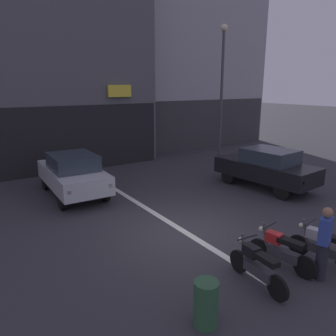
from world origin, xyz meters
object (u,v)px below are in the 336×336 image
Objects in this scene: motorcycle_red_row_left_mid at (281,250)px; car_black_parked_kerbside at (267,167)px; person_by_motorcycles at (324,243)px; motorcycle_silver_row_centre at (322,246)px; car_grey_down_street at (98,142)px; trash_bin at (206,304)px; motorcycle_black_row_leftmost at (257,265)px; street_lamp at (222,83)px; car_silver_crossing_near at (73,173)px.

car_black_parked_kerbside is at bearing 43.12° from motorcycle_red_row_left_mid.
person_by_motorcycles is at bearing -129.84° from car_black_parked_kerbside.
car_black_parked_kerbside is at bearing 50.16° from person_by_motorcycles.
car_black_parked_kerbside is 5.95m from motorcycle_silver_row_centre.
motorcycle_red_row_left_mid is (-1.08, -13.82, -0.43)m from car_grey_down_street.
car_grey_down_street is at bearing 110.28° from car_black_parked_kerbside.
car_grey_down_street is 14.77m from trash_bin.
motorcycle_silver_row_centre is at bearing -90.40° from car_grey_down_street.
motorcycle_black_row_leftmost is 0.98m from motorcycle_red_row_left_mid.
car_grey_down_street is 7.90m from street_lamp.
motorcycle_silver_row_centre reaches higher than trash_bin.
car_silver_crossing_near is 0.59× the size of street_lamp.
motorcycle_black_row_leftmost is at bearing 172.32° from motorcycle_silver_row_centre.
trash_bin is at bearing -169.91° from motorcycle_red_row_left_mid.
car_silver_crossing_near is at bearing 112.22° from motorcycle_silver_row_centre.
street_lamp is 8.25× the size of trash_bin.
street_lamp is 10.67m from motorcycle_silver_row_centre.
trash_bin is at bearing -146.58° from car_black_parked_kerbside.
car_grey_down_street is 2.49× the size of motorcycle_black_row_leftmost.
street_lamp is 10.82m from motorcycle_red_row_left_mid.
car_black_parked_kerbside is at bearing 52.49° from motorcycle_silver_row_centre.
street_lamp is at bearing 55.71° from motorcycle_red_row_left_mid.
motorcycle_black_row_leftmost reaches higher than trash_bin.
street_lamp is 4.23× the size of motorcycle_silver_row_centre.
car_grey_down_street is 2.51× the size of motorcycle_silver_row_centre.
trash_bin is (-3.71, -14.29, -0.46)m from car_grey_down_street.
car_grey_down_street is at bearing 89.60° from motorcycle_silver_row_centre.
car_black_parked_kerbside is 1.02× the size of car_grey_down_street.
motorcycle_silver_row_centre is at bearing -7.68° from motorcycle_black_row_leftmost.
motorcycle_red_row_left_mid is 1.06m from motorcycle_silver_row_centre.
person_by_motorcycles reaches higher than trash_bin.
street_lamp is (1.12, 4.07, 3.37)m from car_black_parked_kerbside.
car_silver_crossing_near is at bearing 153.70° from car_black_parked_kerbside.
car_black_parked_kerbside reaches higher than motorcycle_red_row_left_mid.
street_lamp is 11.13m from person_by_motorcycles.
trash_bin is at bearing -169.00° from motorcycle_black_row_leftmost.
street_lamp reaches higher than motorcycle_silver_row_centre.
car_grey_down_street reaches higher than motorcycle_silver_row_centre.
street_lamp is (8.06, 0.65, 3.37)m from car_silver_crossing_near.
motorcycle_red_row_left_mid is at bearing 114.62° from person_by_motorcycles.
car_grey_down_street is 2.49× the size of person_by_motorcycles.
car_silver_crossing_near is 2.50× the size of motorcycle_silver_row_centre.
motorcycle_red_row_left_mid is 2.68m from trash_bin.
trash_bin is at bearing -179.04° from motorcycle_silver_row_centre.
street_lamp is at bearing -49.60° from car_grey_down_street.
street_lamp reaches higher than person_by_motorcycles.
street_lamp is 4.20× the size of motorcycle_black_row_leftmost.
street_lamp is 4.20× the size of person_by_motorcycles.
street_lamp reaches higher than car_grey_down_street.
car_black_parked_kerbside is at bearing 38.62° from motorcycle_black_row_leftmost.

